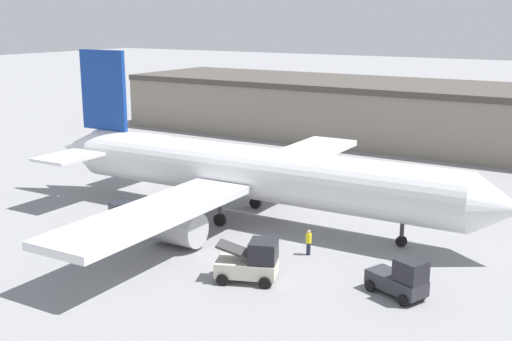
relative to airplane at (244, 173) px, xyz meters
name	(u,v)px	position (x,y,z in m)	size (l,w,h in m)	color
ground_plane	(256,220)	(1.00, 0.02, -3.46)	(400.00, 400.00, 0.00)	gray
terminal_building	(442,116)	(4.31, 35.24, 0.06)	(81.12, 16.59, 7.03)	gray
airplane	(244,173)	(0.00, 0.00, 0.00)	(38.09, 35.74, 12.04)	silver
ground_crew_worker	(309,241)	(7.59, -4.30, -2.58)	(0.36, 0.36, 1.65)	#1E2338
baggage_tug	(119,220)	(-5.09, -7.89, -2.35)	(3.20, 2.76, 2.51)	#B2B2B7
belt_loader_truck	(252,262)	(6.73, -9.64, -2.33)	(3.87, 3.13, 2.42)	beige
pushback_tug	(401,279)	(14.66, -7.27, -2.44)	(3.62, 2.68, 2.28)	#2D2D33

